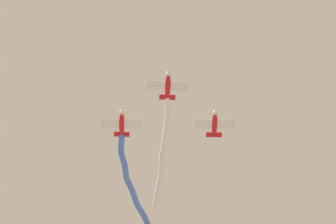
% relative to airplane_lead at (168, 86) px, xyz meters
% --- Properties ---
extents(airplane_lead, '(4.45, 6.00, 1.52)m').
position_rel_airplane_lead_xyz_m(airplane_lead, '(0.00, 0.00, 0.00)').
color(airplane_lead, red).
extents(smoke_trail_lead, '(19.17, 2.13, 1.29)m').
position_rel_airplane_lead_xyz_m(smoke_trail_lead, '(-11.42, -0.43, -0.19)').
color(smoke_trail_lead, white).
extents(airplane_left_wing, '(4.49, 6.03, 1.52)m').
position_rel_airplane_lead_xyz_m(airplane_left_wing, '(-5.84, 7.12, 0.00)').
color(airplane_left_wing, red).
extents(airplane_right_wing, '(4.45, 5.99, 1.52)m').
position_rel_airplane_lead_xyz_m(airplane_right_wing, '(-6.47, -6.56, 0.30)').
color(airplane_right_wing, red).
extents(smoke_trail_right_wing, '(23.47, 8.64, 2.75)m').
position_rel_airplane_lead_xyz_m(smoke_trail_right_wing, '(-20.16, -3.86, 1.20)').
color(smoke_trail_right_wing, '#4C75DB').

